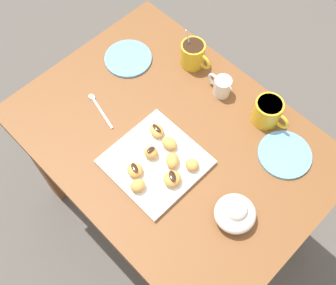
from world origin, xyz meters
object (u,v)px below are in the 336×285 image
(cream_pitcher_white, at_px, (222,86))
(coffee_mug_mustard_left, at_px, (193,54))
(ice_cream_bowl, at_px, (235,213))
(beignet_7, at_px, (157,131))
(beignet_6, at_px, (192,165))
(beignet_5, at_px, (169,143))
(saucer_sky_right, at_px, (128,58))
(saucer_sky_left, at_px, (285,155))
(beignet_0, at_px, (138,186))
(coffee_mug_mustard_right, at_px, (268,111))
(pastry_plate_square, at_px, (156,162))
(beignet_1, at_px, (172,179))
(beignet_2, at_px, (135,170))
(beignet_4, at_px, (151,153))
(dining_table, at_px, (172,156))
(beignet_3, at_px, (172,160))

(cream_pitcher_white, bearing_deg, coffee_mug_mustard_left, 171.54)
(ice_cream_bowl, distance_m, beignet_7, 0.36)
(cream_pitcher_white, height_order, beignet_6, cream_pitcher_white)
(beignet_5, bearing_deg, saucer_sky_right, 157.52)
(coffee_mug_mustard_left, height_order, saucer_sky_left, coffee_mug_mustard_left)
(ice_cream_bowl, xyz_separation_m, beignet_0, (-0.27, -0.14, -0.01))
(coffee_mug_mustard_right, relative_size, saucer_sky_right, 0.76)
(coffee_mug_mustard_left, distance_m, saucer_sky_right, 0.24)
(pastry_plate_square, distance_m, beignet_6, 0.12)
(coffee_mug_mustard_left, bearing_deg, beignet_0, -64.84)
(beignet_1, bearing_deg, ice_cream_bowl, 14.20)
(beignet_5, bearing_deg, beignet_2, -93.35)
(ice_cream_bowl, distance_m, beignet_4, 0.32)
(saucer_sky_left, xyz_separation_m, beignet_5, (-0.28, -0.25, 0.03))
(dining_table, distance_m, beignet_2, 0.25)
(cream_pitcher_white, bearing_deg, beignet_4, -87.92)
(pastry_plate_square, height_order, saucer_sky_left, pastry_plate_square)
(beignet_4, bearing_deg, beignet_1, -7.94)
(beignet_6, bearing_deg, coffee_mug_mustard_right, 81.47)
(ice_cream_bowl, relative_size, beignet_0, 2.64)
(dining_table, xyz_separation_m, beignet_1, (0.12, -0.12, 0.18))
(dining_table, relative_size, beignet_6, 24.21)
(beignet_2, distance_m, beignet_7, 0.16)
(beignet_6, bearing_deg, beignet_7, 177.50)
(dining_table, xyz_separation_m, beignet_6, (0.13, -0.04, 0.18))
(coffee_mug_mustard_right, height_order, ice_cream_bowl, same)
(saucer_sky_left, relative_size, beignet_4, 3.86)
(coffee_mug_mustard_left, distance_m, cream_pitcher_white, 0.16)
(coffee_mug_mustard_right, xyz_separation_m, saucer_sky_left, (0.13, -0.06, -0.04))
(beignet_3, bearing_deg, saucer_sky_left, 50.72)
(beignet_2, height_order, beignet_6, same)
(beignet_2, bearing_deg, beignet_0, -33.64)
(pastry_plate_square, distance_m, beignet_1, 0.09)
(coffee_mug_mustard_left, bearing_deg, saucer_sky_right, -139.08)
(beignet_5, bearing_deg, cream_pitcher_white, 95.83)
(saucer_sky_left, height_order, beignet_4, beignet_4)
(coffee_mug_mustard_right, height_order, beignet_2, coffee_mug_mustard_right)
(dining_table, bearing_deg, cream_pitcher_white, 91.66)
(beignet_1, height_order, beignet_4, same)
(coffee_mug_mustard_left, bearing_deg, ice_cream_bowl, -34.44)
(cream_pitcher_white, height_order, beignet_1, cream_pitcher_white)
(cream_pitcher_white, distance_m, beignet_2, 0.43)
(coffee_mug_mustard_left, xyz_separation_m, beignet_7, (0.13, -0.30, -0.02))
(coffee_mug_mustard_left, height_order, beignet_5, coffee_mug_mustard_left)
(beignet_2, height_order, beignet_3, beignet_3)
(coffee_mug_mustard_left, xyz_separation_m, beignet_4, (0.17, -0.37, -0.02))
(beignet_2, xyz_separation_m, beignet_3, (0.06, 0.11, 0.00))
(beignet_0, bearing_deg, beignet_4, 116.27)
(ice_cream_bowl, relative_size, beignet_3, 2.30)
(beignet_1, distance_m, beignet_4, 0.11)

